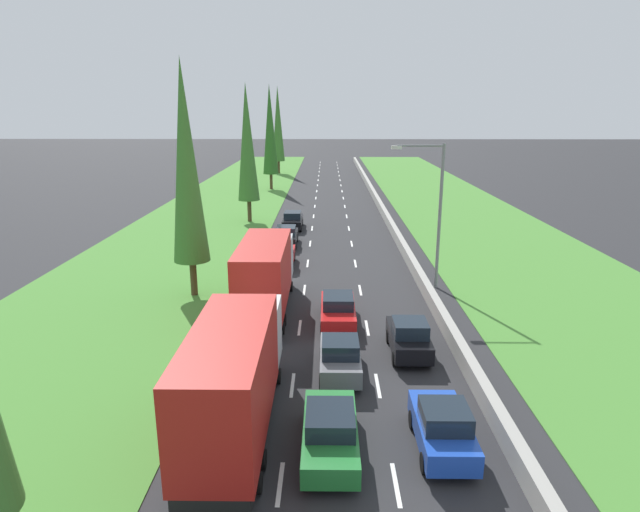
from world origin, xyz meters
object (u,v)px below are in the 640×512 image
object	(u,v)px
red_sedan_centre_lane	(338,309)
poplar_tree_fifth	(278,124)
poplar_tree_fourth	(270,130)
street_light_mast	(435,206)
blue_hatchback_right_lane	(443,427)
red_box_truck_left_lane_third	(266,274)
poplar_tree_third	(247,143)
black_sedan_left_lane_sixth	(293,220)
red_hatchback_left_lane	(282,255)
black_sedan_left_lane	(286,236)
green_sedan_centre_lane	(330,432)
black_hatchback_right_lane	(409,337)
red_box_truck_left_lane	(235,375)
poplar_tree_second	(186,163)
grey_hatchback_centre_lane	(340,357)

from	to	relation	value
red_sedan_centre_lane	poplar_tree_fifth	distance (m)	69.62
poplar_tree_fourth	street_light_mast	bearing A→B (deg)	-71.47
blue_hatchback_right_lane	red_box_truck_left_lane_third	world-z (taller)	red_box_truck_left_lane_third
poplar_tree_third	black_sedan_left_lane_sixth	bearing A→B (deg)	-35.39
red_hatchback_left_lane	black_sedan_left_lane	distance (m)	5.96
black_sedan_left_lane_sixth	red_hatchback_left_lane	bearing A→B (deg)	-89.98
red_box_truck_left_lane_third	green_sedan_centre_lane	distance (m)	13.28
black_hatchback_right_lane	red_hatchback_left_lane	xyz separation A→B (m)	(-6.99, 14.41, 0.00)
green_sedan_centre_lane	poplar_tree_fifth	world-z (taller)	poplar_tree_fifth
blue_hatchback_right_lane	red_box_truck_left_lane	world-z (taller)	red_box_truck_left_lane
green_sedan_centre_lane	black_sedan_left_lane	bearing A→B (deg)	97.13
blue_hatchback_right_lane	poplar_tree_fourth	bearing A→B (deg)	101.02
black_sedan_left_lane_sixth	poplar_tree_second	world-z (taller)	poplar_tree_second
poplar_tree_second	black_sedan_left_lane	bearing A→B (deg)	69.22
black_sedan_left_lane_sixth	poplar_tree_fourth	distance (m)	27.29
red_box_truck_left_lane_third	green_sedan_centre_lane	xyz separation A→B (m)	(3.47, -12.74, -1.37)
green_sedan_centre_lane	red_hatchback_left_lane	size ratio (longest dim) A/B	1.15
blue_hatchback_right_lane	black_sedan_left_lane_sixth	distance (m)	34.88
green_sedan_centre_lane	street_light_mast	size ratio (longest dim) A/B	0.50
grey_hatchback_centre_lane	poplar_tree_fifth	world-z (taller)	poplar_tree_fifth
poplar_tree_fourth	red_hatchback_left_lane	bearing A→B (deg)	-83.10
blue_hatchback_right_lane	poplar_tree_third	distance (m)	39.76
green_sedan_centre_lane	poplar_tree_third	size ratio (longest dim) A/B	0.33
grey_hatchback_centre_lane	red_sedan_centre_lane	distance (m)	5.63
red_sedan_centre_lane	street_light_mast	world-z (taller)	street_light_mast
green_sedan_centre_lane	blue_hatchback_right_lane	bearing A→B (deg)	3.90
green_sedan_centre_lane	red_sedan_centre_lane	bearing A→B (deg)	87.56
red_sedan_centre_lane	poplar_tree_third	distance (m)	28.75
blue_hatchback_right_lane	red_sedan_centre_lane	size ratio (longest dim) A/B	0.87
poplar_tree_second	poplar_tree_third	distance (m)	22.17
red_box_truck_left_lane_third	black_sedan_left_lane_sixth	size ratio (longest dim) A/B	2.09
black_sedan_left_lane	blue_hatchback_right_lane	bearing A→B (deg)	-75.40
green_sedan_centre_lane	red_hatchback_left_lane	world-z (taller)	red_hatchback_left_lane
red_sedan_centre_lane	black_sedan_left_lane_sixth	world-z (taller)	same
red_box_truck_left_lane_third	poplar_tree_third	world-z (taller)	poplar_tree_third
poplar_tree_second	poplar_tree_fourth	bearing A→B (deg)	89.76
red_box_truck_left_lane	red_hatchback_left_lane	world-z (taller)	red_box_truck_left_lane
red_hatchback_left_lane	grey_hatchback_centre_lane	distance (m)	16.90
blue_hatchback_right_lane	poplar_tree_fourth	distance (m)	61.58
green_sedan_centre_lane	poplar_tree_second	size ratio (longest dim) A/B	0.33
red_box_truck_left_lane_third	poplar_tree_second	world-z (taller)	poplar_tree_second
poplar_tree_second	street_light_mast	xyz separation A→B (m)	(14.64, 1.68, -2.72)
red_hatchback_left_lane	red_sedan_centre_lane	size ratio (longest dim) A/B	0.87
black_sedan_left_lane_sixth	poplar_tree_fourth	size ratio (longest dim) A/B	0.31
red_box_truck_left_lane	poplar_tree_second	size ratio (longest dim) A/B	0.68
red_box_truck_left_lane	red_box_truck_left_lane_third	distance (m)	11.56
black_hatchback_right_lane	red_sedan_centre_lane	size ratio (longest dim) A/B	0.87
green_sedan_centre_lane	street_light_mast	bearing A→B (deg)	69.34
black_sedan_left_lane	street_light_mast	world-z (taller)	street_light_mast
grey_hatchback_centre_lane	red_box_truck_left_lane_third	bearing A→B (deg)	118.12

